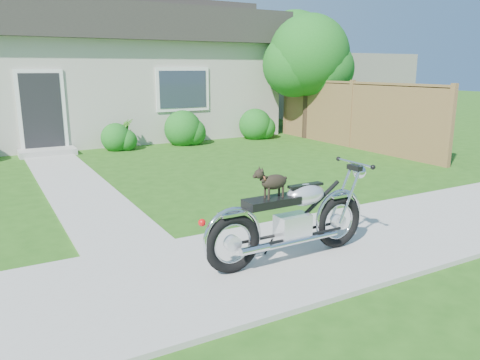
% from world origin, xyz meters
% --- Properties ---
extents(ground, '(80.00, 80.00, 0.00)m').
position_xyz_m(ground, '(0.00, 0.00, 0.00)').
color(ground, '#235114').
rests_on(ground, ground).
extents(sidewalk, '(24.00, 2.20, 0.04)m').
position_xyz_m(sidewalk, '(0.00, 0.00, 0.02)').
color(sidewalk, '#9E9B93').
rests_on(sidewalk, ground).
extents(walkway, '(1.20, 8.00, 0.03)m').
position_xyz_m(walkway, '(-1.50, 5.00, 0.01)').
color(walkway, '#9E9B93').
rests_on(walkway, ground).
extents(house, '(12.60, 7.03, 4.50)m').
position_xyz_m(house, '(-0.00, 11.99, 2.16)').
color(house, beige).
rests_on(house, ground).
extents(fence, '(0.12, 6.62, 1.90)m').
position_xyz_m(fence, '(6.30, 5.75, 0.94)').
color(fence, brown).
rests_on(fence, ground).
extents(tree_near, '(2.60, 2.54, 3.89)m').
position_xyz_m(tree_near, '(6.45, 7.77, 2.49)').
color(tree_near, '#3D2B1C').
rests_on(tree_near, ground).
extents(tree_far, '(2.83, 2.80, 4.29)m').
position_xyz_m(tree_far, '(7.60, 10.18, 2.75)').
color(tree_far, '#3D2B1C').
rests_on(tree_far, ground).
extents(shrub_row, '(10.94, 1.10, 1.10)m').
position_xyz_m(shrub_row, '(0.64, 8.50, 0.42)').
color(shrub_row, '#185E19').
rests_on(shrub_row, ground).
extents(potted_plant_right, '(0.51, 0.51, 0.84)m').
position_xyz_m(potted_plant_right, '(0.61, 8.55, 0.42)').
color(potted_plant_right, '#30661C').
rests_on(potted_plant_right, ground).
extents(motorcycle_with_dog, '(2.22, 0.60, 1.12)m').
position_xyz_m(motorcycle_with_dog, '(0.06, -0.17, 0.54)').
color(motorcycle_with_dog, black).
rests_on(motorcycle_with_dog, sidewalk).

